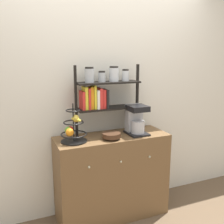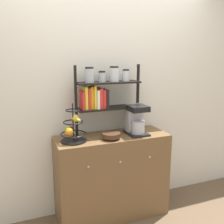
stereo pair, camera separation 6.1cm
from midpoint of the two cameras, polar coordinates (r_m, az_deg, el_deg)
The scene contains 6 objects.
wall_back at distance 2.88m, azimuth -1.29°, elevation 3.61°, with size 7.00×0.05×2.60m, color silver.
sideboard at distance 2.90m, azimuth 0.63°, elevation -13.84°, with size 1.18×0.45×0.91m.
coffee_maker at distance 2.78m, azimuth 5.87°, elevation -1.62°, with size 0.20×0.25×0.31m.
fruit_stand at distance 2.55m, azimuth -7.95°, elevation -3.68°, with size 0.25×0.25×0.38m.
wooden_bowl at distance 2.62m, azimuth 0.48°, elevation -5.13°, with size 0.18×0.18×0.06m.
shelf_hutch at distance 2.70m, azimuth -1.58°, elevation 4.41°, with size 0.71×0.20×0.73m.
Camera 2 is at (-0.95, -2.21, 1.74)m, focal length 42.00 mm.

